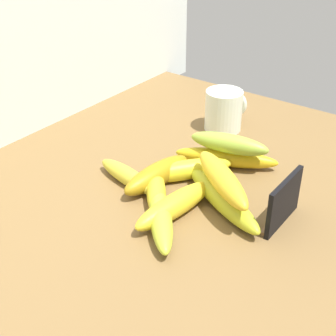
{
  "coord_description": "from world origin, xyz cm",
  "views": [
    {
      "loc": [
        -54.84,
        -43.89,
        52.08
      ],
      "look_at": [
        4.24,
        -0.15,
        8.0
      ],
      "focal_mm": 52.05,
      "sensor_mm": 36.0,
      "label": 1
    }
  ],
  "objects": [
    {
      "name": "banana_7",
      "position": [
        -4.9,
        -5.46,
        4.79
      ],
      "size": [
        15.48,
        14.35,
        3.58
      ],
      "primitive_type": "ellipsoid",
      "rotation": [
        0.0,
        0.0,
        0.73
      ],
      "color": "#B4C731",
      "rests_on": "counter_top"
    },
    {
      "name": "banana_8",
      "position": [
        17.93,
        -4.53,
        8.4
      ],
      "size": [
        7.08,
        15.85,
        3.77
      ],
      "primitive_type": "ellipsoid",
      "rotation": [
        0.0,
        0.0,
        1.79
      ],
      "color": "#92B139",
      "rests_on": "banana_5"
    },
    {
      "name": "banana_1",
      "position": [
        4.96,
        2.88,
        5.16
      ],
      "size": [
        16.6,
        5.84,
        4.32
      ],
      "primitive_type": "ellipsoid",
      "rotation": [
        0.0,
        0.0,
        3.05
      ],
      "color": "#9C7A15",
      "rests_on": "counter_top"
    },
    {
      "name": "banana_0",
      "position": [
        5.49,
        -10.83,
        4.97
      ],
      "size": [
        12.95,
        20.46,
        3.94
      ],
      "primitive_type": "ellipsoid",
      "rotation": [
        0.0,
        0.0,
        4.24
      ],
      "color": "gold",
      "rests_on": "counter_top"
    },
    {
      "name": "banana_6",
      "position": [
        0.93,
        0.37,
        4.71
      ],
      "size": [
        13.79,
        12.28,
        3.43
      ],
      "primitive_type": "ellipsoid",
      "rotation": [
        0.0,
        0.0,
        3.84
      ],
      "color": "gold",
      "rests_on": "counter_top"
    },
    {
      "name": "banana_5",
      "position": [
        18.51,
        -3.79,
        4.76
      ],
      "size": [
        11.24,
        19.94,
        3.52
      ],
      "primitive_type": "ellipsoid",
      "rotation": [
        0.0,
        0.0,
        1.98
      ],
      "color": "gold",
      "rests_on": "counter_top"
    },
    {
      "name": "banana_4",
      "position": [
        1.94,
        7.33,
        4.64
      ],
      "size": [
        6.02,
        15.73,
        3.27
      ],
      "primitive_type": "ellipsoid",
      "rotation": [
        0.0,
        0.0,
        1.39
      ],
      "color": "gold",
      "rests_on": "counter_top"
    },
    {
      "name": "coffee_mug",
      "position": [
        32.51,
        5.21,
        7.52
      ],
      "size": [
        9.71,
        8.21,
        9.04
      ],
      "color": "silver",
      "rests_on": "counter_top"
    },
    {
      "name": "counter_top",
      "position": [
        0.0,
        0.0,
        1.5
      ],
      "size": [
        110.0,
        76.0,
        3.0
      ],
      "primitive_type": "cube",
      "color": "brown",
      "rests_on": "ground"
    },
    {
      "name": "banana_3",
      "position": [
        9.55,
        0.38,
        4.9
      ],
      "size": [
        17.38,
        14.48,
        3.81
      ],
      "primitive_type": "ellipsoid",
      "rotation": [
        0.0,
        0.0,
        2.49
      ],
      "color": "yellow",
      "rests_on": "counter_top"
    },
    {
      "name": "banana_9",
      "position": [
        5.57,
        -10.42,
        8.93
      ],
      "size": [
        14.02,
        17.24,
        3.97
      ],
      "primitive_type": "ellipsoid",
      "rotation": [
        0.0,
        0.0,
        4.09
      ],
      "color": "gold",
      "rests_on": "banana_0"
    },
    {
      "name": "chalkboard_sign",
      "position": [
        7.95,
        -20.57,
        6.86
      ],
      "size": [
        11.0,
        1.8,
        8.4
      ],
      "color": "black",
      "rests_on": "counter_top"
    },
    {
      "name": "banana_2",
      "position": [
        -0.65,
        -5.3,
        5.01
      ],
      "size": [
        18.46,
        6.34,
        4.02
      ],
      "primitive_type": "ellipsoid",
      "rotation": [
        0.0,
        0.0,
        6.15
      ],
      "color": "gold",
      "rests_on": "counter_top"
    }
  ]
}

